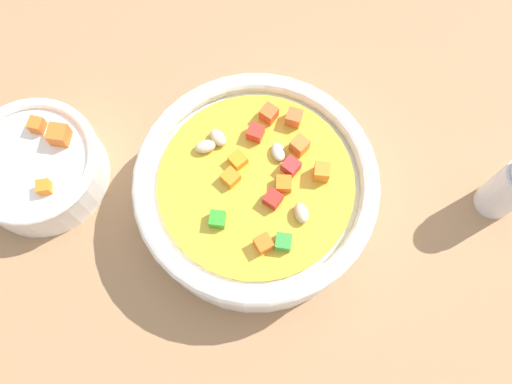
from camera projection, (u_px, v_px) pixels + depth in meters
The scene contains 3 objects.
ground_plane at pixel (256, 206), 47.90cm from camera, with size 140.00×140.00×2.00cm, color #9E754F.
soup_bowl_main at pixel (256, 190), 43.87cm from camera, with size 19.88×19.88×6.66cm.
side_bowl_small at pixel (37, 167), 45.63cm from camera, with size 11.65×11.65×5.29cm.
Camera 1 is at (-11.31, 9.38, 44.61)cm, focal length 36.82 mm.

